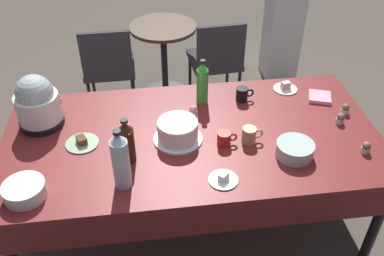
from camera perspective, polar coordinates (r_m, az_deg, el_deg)
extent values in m
plane|color=brown|center=(3.00, 0.00, -12.17)|extent=(9.00, 9.00, 0.00)
cube|color=maroon|center=(2.49, 0.00, -1.27)|extent=(2.20, 1.10, 0.04)
cylinder|color=black|center=(2.74, 23.60, -11.72)|extent=(0.06, 0.06, 0.71)
cylinder|color=black|center=(3.17, -19.78, -2.68)|extent=(0.06, 0.06, 0.71)
cylinder|color=black|center=(3.33, 16.57, 0.24)|extent=(0.06, 0.06, 0.71)
cube|color=maroon|center=(2.18, 1.91, -12.51)|extent=(2.20, 0.01, 0.18)
cube|color=maroon|center=(2.99, -1.36, 3.60)|extent=(2.20, 0.01, 0.18)
cylinder|color=silver|center=(2.44, -1.91, -1.46)|extent=(0.28, 0.28, 0.01)
cylinder|color=white|center=(2.40, -1.94, -0.35)|extent=(0.23, 0.23, 0.11)
cylinder|color=white|center=(2.37, -1.97, 0.75)|extent=(0.23, 0.23, 0.01)
cylinder|color=black|center=(2.71, -19.56, 0.86)|extent=(0.26, 0.26, 0.04)
cylinder|color=white|center=(2.65, -20.02, 2.64)|extent=(0.25, 0.25, 0.17)
sphere|color=#B2BCC1|center=(2.60, -20.48, 4.46)|extent=(0.22, 0.22, 0.22)
cylinder|color=#B2C6BC|center=(2.38, 13.69, -2.84)|extent=(0.21, 0.21, 0.08)
cylinder|color=silver|center=(2.25, -21.67, -7.85)|extent=(0.21, 0.21, 0.08)
cylinder|color=white|center=(2.20, 4.24, -6.97)|extent=(0.15, 0.15, 0.01)
cube|color=white|center=(2.18, 4.27, -6.53)|extent=(0.06, 0.07, 0.04)
cylinder|color=#8CA87F|center=(2.49, -14.58, -1.97)|extent=(0.19, 0.19, 0.01)
cube|color=brown|center=(2.48, -14.67, -1.54)|extent=(0.07, 0.08, 0.04)
cylinder|color=beige|center=(2.95, 12.45, 5.18)|extent=(0.16, 0.16, 0.01)
cube|color=beige|center=(2.93, 12.53, 5.65)|extent=(0.07, 0.05, 0.05)
cylinder|color=beige|center=(2.54, 22.32, -2.73)|extent=(0.05, 0.05, 0.03)
sphere|color=brown|center=(2.52, 22.48, -2.23)|extent=(0.05, 0.05, 0.05)
cylinder|color=beige|center=(2.88, -17.68, 3.58)|extent=(0.05, 0.05, 0.03)
sphere|color=pink|center=(2.86, -17.79, 4.06)|extent=(0.05, 0.05, 0.05)
cylinder|color=beige|center=(2.71, 19.32, 0.89)|extent=(0.05, 0.05, 0.03)
sphere|color=brown|center=(2.70, 19.44, 1.38)|extent=(0.05, 0.05, 0.05)
cylinder|color=beige|center=(2.63, 0.14, 2.07)|extent=(0.05, 0.05, 0.03)
sphere|color=pink|center=(2.61, 0.14, 2.58)|extent=(0.05, 0.05, 0.05)
cylinder|color=beige|center=(2.81, 19.89, 2.15)|extent=(0.05, 0.05, 0.03)
sphere|color=brown|center=(2.79, 20.01, 2.63)|extent=(0.05, 0.05, 0.05)
cylinder|color=green|center=(2.70, 1.40, 5.67)|extent=(0.07, 0.07, 0.23)
cone|color=green|center=(2.62, 1.45, 8.31)|extent=(0.07, 0.07, 0.05)
cylinder|color=black|center=(2.61, 1.46, 8.96)|extent=(0.03, 0.03, 0.02)
cylinder|color=#33190F|center=(2.27, -8.76, -2.32)|extent=(0.09, 0.09, 0.20)
cone|color=#33190F|center=(2.19, -9.07, 0.23)|extent=(0.08, 0.08, 0.05)
cylinder|color=black|center=(2.17, -9.16, 0.94)|extent=(0.04, 0.04, 0.02)
cylinder|color=silver|center=(2.11, -9.55, -4.80)|extent=(0.09, 0.09, 0.28)
cone|color=silver|center=(2.00, -10.03, -1.32)|extent=(0.08, 0.08, 0.05)
cylinder|color=black|center=(1.98, -10.13, -0.56)|extent=(0.04, 0.04, 0.02)
cylinder|color=black|center=(2.77, 6.75, 4.56)|extent=(0.08, 0.08, 0.09)
torus|color=black|center=(2.78, 7.77, 4.70)|extent=(0.06, 0.01, 0.06)
cylinder|color=#B2231E|center=(2.39, 4.33, -1.43)|extent=(0.08, 0.08, 0.08)
torus|color=#B2231E|center=(2.40, 5.53, -1.25)|extent=(0.05, 0.01, 0.05)
cylinder|color=tan|center=(2.42, 7.69, -0.95)|extent=(0.08, 0.08, 0.09)
torus|color=tan|center=(2.43, 8.91, -0.76)|extent=(0.06, 0.01, 0.06)
cube|color=pink|center=(2.90, 16.84, 4.03)|extent=(0.18, 0.18, 0.02)
cube|color=#333338|center=(3.88, -11.05, 8.12)|extent=(0.45, 0.45, 0.05)
cube|color=#333338|center=(3.60, -11.51, 9.68)|extent=(0.42, 0.05, 0.40)
cylinder|color=black|center=(4.15, -8.04, 6.94)|extent=(0.03, 0.03, 0.40)
cylinder|color=black|center=(4.17, -13.27, 6.44)|extent=(0.03, 0.03, 0.40)
cylinder|color=black|center=(3.83, -7.85, 4.07)|extent=(0.03, 0.03, 0.40)
cylinder|color=black|center=(3.85, -13.50, 3.54)|extent=(0.03, 0.03, 0.40)
cube|color=#333338|center=(3.92, 3.04, 9.14)|extent=(0.47, 0.47, 0.05)
cube|color=#333338|center=(3.65, 3.95, 10.77)|extent=(0.42, 0.07, 0.40)
cylinder|color=black|center=(4.24, 4.82, 7.91)|extent=(0.03, 0.03, 0.40)
cylinder|color=black|center=(4.16, -0.27, 7.40)|extent=(0.03, 0.03, 0.40)
cylinder|color=black|center=(3.93, 6.32, 5.19)|extent=(0.03, 0.03, 0.40)
cylinder|color=black|center=(3.84, 0.88, 4.60)|extent=(0.03, 0.03, 0.40)
cylinder|color=#473323|center=(3.88, -3.95, 13.41)|extent=(0.60, 0.60, 0.03)
cylinder|color=black|center=(4.04, -3.74, 8.88)|extent=(0.06, 0.06, 0.67)
cylinder|color=black|center=(4.21, -3.55, 4.76)|extent=(0.44, 0.44, 0.02)
cube|color=silver|center=(4.44, 12.02, 12.28)|extent=(0.32, 0.32, 0.90)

